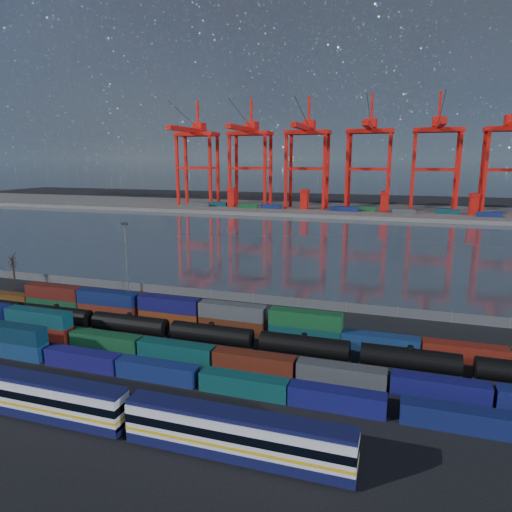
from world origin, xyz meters
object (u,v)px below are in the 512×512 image
(bare_tree, at_px, (13,269))
(gantry_cranes, at_px, (338,141))
(tanker_string, at_px, (212,335))
(passenger_train, at_px, (35,396))

(bare_tree, bearing_deg, gantry_cranes, 73.54)
(bare_tree, relative_size, gantry_cranes, 0.04)
(tanker_string, bearing_deg, bare_tree, 161.69)
(bare_tree, xyz_separation_m, gantry_cranes, (53.17, 179.95, 36.17))
(passenger_train, xyz_separation_m, tanker_string, (12.22, 25.46, -0.41))
(tanker_string, distance_m, bare_tree, 65.06)
(passenger_train, relative_size, bare_tree, 9.18)
(tanker_string, xyz_separation_m, bare_tree, (-61.73, 20.43, 1.96))
(passenger_train, distance_m, tanker_string, 28.24)
(tanker_string, height_order, bare_tree, bare_tree)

